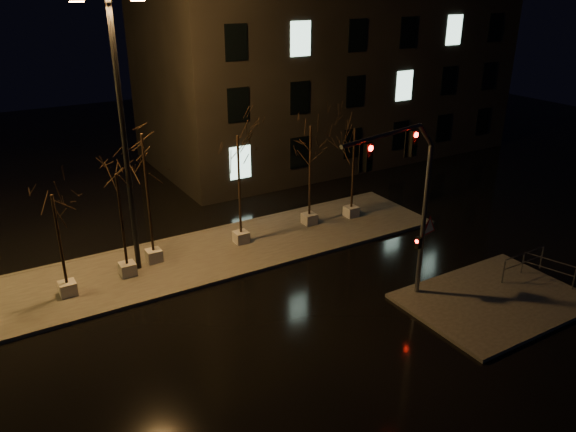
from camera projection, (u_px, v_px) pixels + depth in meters
ground at (287, 313)px, 21.54m from camera, size 90.00×90.00×0.00m
median at (222, 252)px, 26.26m from camera, size 22.00×5.00×0.15m
sidewalk_corner at (494, 300)px, 22.29m from camera, size 7.00×5.00×0.15m
building at (327, 47)px, 39.52m from camera, size 25.00×12.00×15.00m
tree_0 at (56, 218)px, 21.26m from camera, size 1.80×1.80×4.38m
tree_1 at (119, 197)px, 22.69m from camera, size 1.80×1.80×4.67m
tree_2 at (144, 164)px, 23.47m from camera, size 1.80×1.80×6.02m
tree_3 at (238, 161)px, 25.46m from camera, size 1.80×1.80×5.41m
tree_4 at (310, 149)px, 27.57m from camera, size 1.80×1.80×5.31m
tree_5 at (354, 149)px, 28.61m from camera, size 1.80×1.80×4.89m
traffic_signal_mast at (409, 191)px, 20.25m from camera, size 5.68×1.26×7.06m
streetlight_main at (122, 122)px, 22.15m from camera, size 2.80×0.40×11.23m
guard_rail_a at (524, 261)px, 23.73m from camera, size 2.51×0.06×1.08m
guard_rail_b at (549, 267)px, 23.32m from camera, size 0.67×2.04×1.01m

